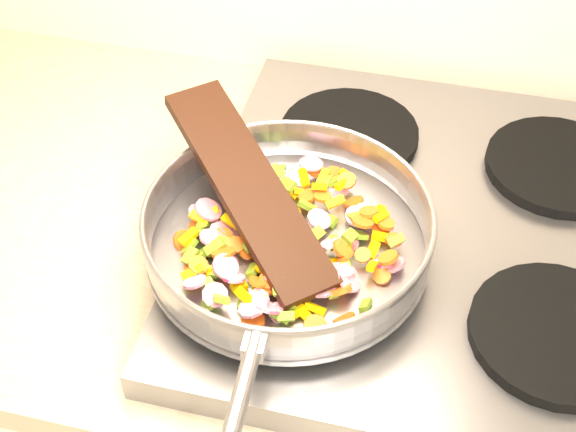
# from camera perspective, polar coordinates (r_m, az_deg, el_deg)

# --- Properties ---
(cooktop) EXTENTS (0.60, 0.60, 0.04)m
(cooktop) POSITION_cam_1_polar(r_m,az_deg,el_deg) (1.02, 10.58, -1.48)
(cooktop) COLOR #939399
(cooktop) RESTS_ON counter_top
(grate_fl) EXTENTS (0.19, 0.19, 0.02)m
(grate_fl) POSITION_cam_1_polar(r_m,az_deg,el_deg) (0.91, 1.13, -4.99)
(grate_fl) COLOR black
(grate_fl) RESTS_ON cooktop
(grate_fr) EXTENTS (0.19, 0.19, 0.02)m
(grate_fr) POSITION_cam_1_polar(r_m,az_deg,el_deg) (0.92, 18.57, -7.91)
(grate_fr) COLOR black
(grate_fr) RESTS_ON cooktop
(grate_bl) EXTENTS (0.19, 0.19, 0.02)m
(grate_bl) POSITION_cam_1_polar(r_m,az_deg,el_deg) (1.11, 4.38, 5.86)
(grate_bl) COLOR black
(grate_bl) RESTS_ON cooktop
(grate_br) EXTENTS (0.19, 0.19, 0.02)m
(grate_br) POSITION_cam_1_polar(r_m,az_deg,el_deg) (1.12, 18.67, 3.41)
(grate_br) COLOR black
(grate_br) RESTS_ON cooktop
(saute_pan) EXTENTS (0.38, 0.54, 0.06)m
(saute_pan) POSITION_cam_1_polar(r_m,az_deg,el_deg) (0.92, -0.02, -1.01)
(saute_pan) COLOR #9E9EA5
(saute_pan) RESTS_ON grate_fl
(vegetable_heap) EXTENTS (0.27, 0.28, 0.05)m
(vegetable_heap) POSITION_cam_1_polar(r_m,az_deg,el_deg) (0.92, -0.04, -1.78)
(vegetable_heap) COLOR #BC124F
(vegetable_heap) RESTS_ON saute_pan
(wooden_spatula) EXTENTS (0.26, 0.28, 0.08)m
(wooden_spatula) POSITION_cam_1_polar(r_m,az_deg,el_deg) (0.93, -2.87, 2.12)
(wooden_spatula) COLOR black
(wooden_spatula) RESTS_ON saute_pan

